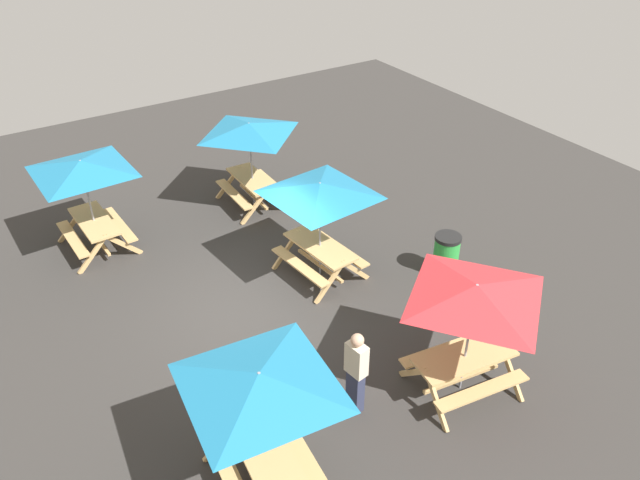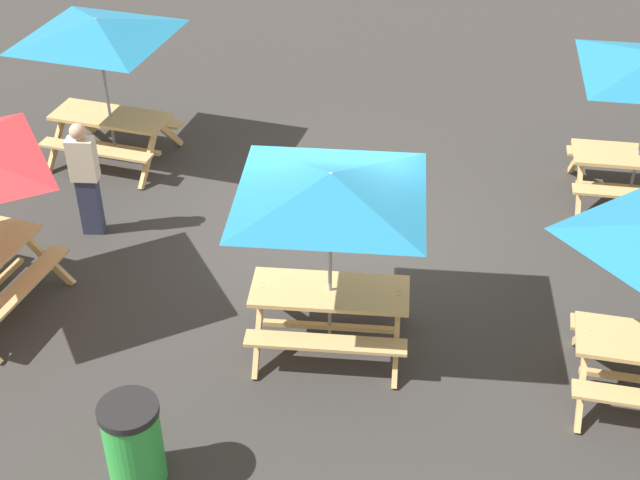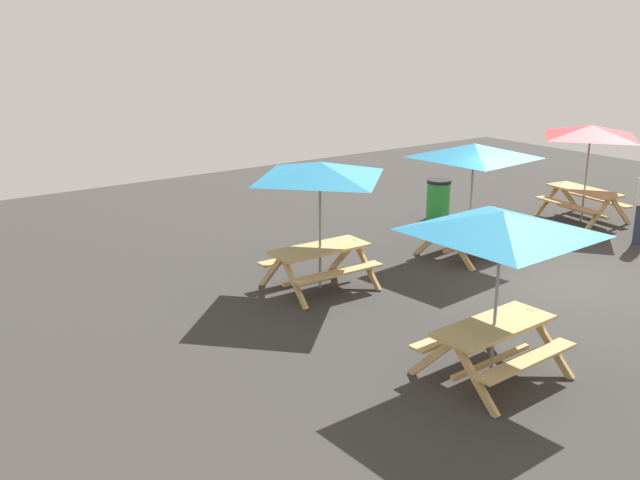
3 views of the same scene
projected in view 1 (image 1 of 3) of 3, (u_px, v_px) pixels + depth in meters
The scene contains 8 objects.
ground_plane at pixel (259, 306), 13.04m from camera, with size 24.68×24.68×0.00m, color #33302D.
picnic_table_0 at pixel (250, 135), 15.56m from camera, with size 2.04×2.04×2.34m.
picnic_table_1 at pixel (83, 173), 13.80m from camera, with size 2.83×2.83×2.34m.
picnic_table_2 at pixel (320, 196), 12.92m from camera, with size 2.81×2.81×2.34m.
picnic_table_3 at pixel (475, 300), 10.04m from camera, with size 2.25×2.25×2.34m.
picnic_table_4 at pixel (260, 389), 8.43m from camera, with size 2.81×2.81×2.34m.
trash_bin_green at pixel (446, 255), 13.76m from camera, with size 0.59×0.59×0.98m.
person_standing at pixel (356, 371), 10.24m from camera, with size 0.39×0.27×1.67m.
Camera 1 is at (-9.24, 4.42, 8.29)m, focal length 35.00 mm.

